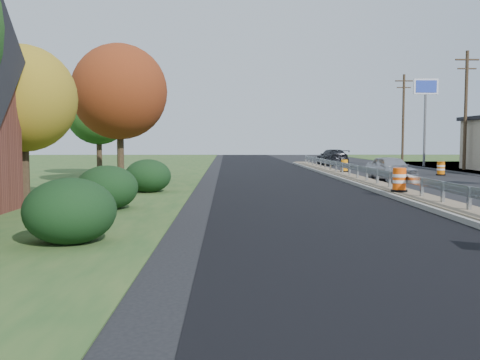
{
  "coord_description": "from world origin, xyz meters",
  "views": [
    {
      "loc": [
        -7.44,
        -18.11,
        2.34
      ],
      "look_at": [
        -7.02,
        -1.27,
        1.1
      ],
      "focal_mm": 40.0,
      "sensor_mm": 36.0,
      "label": 1
    }
  ],
  "objects_px": {
    "barrel_shoulder_mid": "(441,169)",
    "car_dark_far": "(332,157)",
    "car_silver": "(391,168)",
    "barrel_median_mid": "(399,180)",
    "barrel_median_far": "(344,166)"
  },
  "relations": [
    {
      "from": "barrel_median_far",
      "to": "car_dark_far",
      "type": "bearing_deg",
      "value": 81.77
    },
    {
      "from": "barrel_median_mid",
      "to": "car_silver",
      "type": "height_order",
      "value": "car_silver"
    },
    {
      "from": "barrel_median_far",
      "to": "car_silver",
      "type": "bearing_deg",
      "value": -72.83
    },
    {
      "from": "barrel_shoulder_mid",
      "to": "car_dark_far",
      "type": "height_order",
      "value": "car_dark_far"
    },
    {
      "from": "barrel_median_mid",
      "to": "barrel_shoulder_mid",
      "type": "xyz_separation_m",
      "value": [
        7.35,
        13.86,
        -0.26
      ]
    },
    {
      "from": "barrel_shoulder_mid",
      "to": "car_dark_far",
      "type": "xyz_separation_m",
      "value": [
        -4.27,
        15.71,
        0.3
      ]
    },
    {
      "from": "barrel_median_far",
      "to": "barrel_shoulder_mid",
      "type": "bearing_deg",
      "value": -2.63
    },
    {
      "from": "barrel_median_mid",
      "to": "car_dark_far",
      "type": "distance_m",
      "value": 29.73
    },
    {
      "from": "barrel_median_far",
      "to": "car_dark_far",
      "type": "relative_size",
      "value": 0.16
    },
    {
      "from": "barrel_median_mid",
      "to": "barrel_median_far",
      "type": "height_order",
      "value": "barrel_median_mid"
    },
    {
      "from": "car_silver",
      "to": "car_dark_far",
      "type": "height_order",
      "value": "car_dark_far"
    },
    {
      "from": "barrel_shoulder_mid",
      "to": "car_dark_far",
      "type": "relative_size",
      "value": 0.18
    },
    {
      "from": "barrel_shoulder_mid",
      "to": "car_dark_far",
      "type": "bearing_deg",
      "value": 105.2
    },
    {
      "from": "barrel_median_far",
      "to": "car_dark_far",
      "type": "height_order",
      "value": "car_dark_far"
    },
    {
      "from": "barrel_median_far",
      "to": "car_silver",
      "type": "relative_size",
      "value": 0.19
    }
  ]
}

